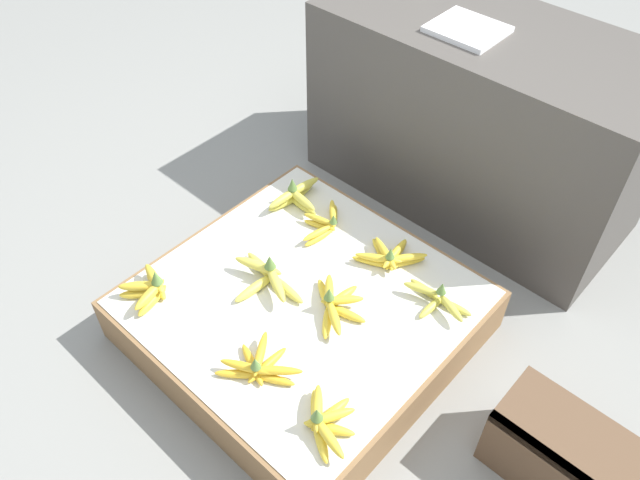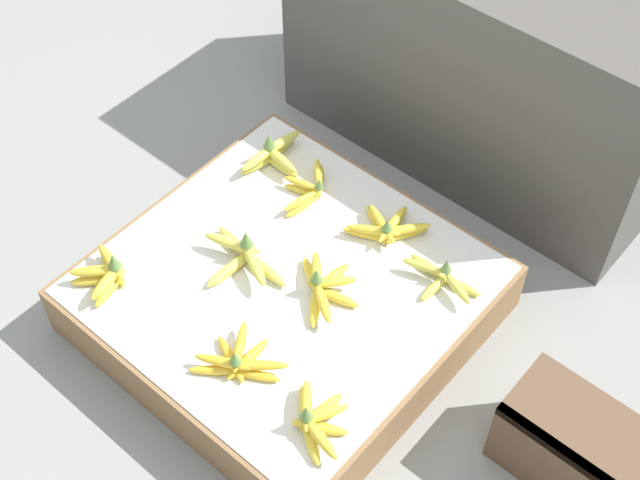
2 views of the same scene
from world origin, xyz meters
The scene contains 14 objects.
ground_plane centered at (0.00, 0.00, 0.00)m, with size 10.00×10.00×0.00m, color gray.
display_platform centered at (0.00, 0.00, 0.09)m, with size 0.94×0.92×0.18m.
back_vendor_table centered at (0.00, 0.94, 0.35)m, with size 1.21×0.57×0.71m.
wooden_crate centered at (0.84, 0.11, 0.12)m, with size 0.37×0.20×0.23m.
banana_bunch_front_left centered at (-0.35, -0.31, 0.21)m, with size 0.14×0.15×0.11m.
banana_bunch_front_midright centered at (0.10, -0.28, 0.20)m, with size 0.21×0.20×0.09m.
banana_bunch_front_right centered at (0.34, -0.28, 0.20)m, with size 0.21×0.19×0.10m.
banana_bunch_middle_midleft centered at (-0.12, -0.04, 0.21)m, with size 0.28×0.18×0.11m.
banana_bunch_middle_midright centered at (0.11, 0.03, 0.20)m, with size 0.22×0.22×0.10m.
banana_bunch_back_left centered at (-0.32, 0.30, 0.21)m, with size 0.16×0.23×0.11m.
banana_bunch_back_midleft centered at (-0.15, 0.27, 0.20)m, with size 0.13×0.23×0.08m.
banana_bunch_back_midright centered at (0.11, 0.30, 0.20)m, with size 0.20×0.20×0.09m.
banana_bunch_back_right centered at (0.32, 0.25, 0.20)m, with size 0.23×0.13×0.09m.
foam_tray_white centered at (-0.07, 0.86, 0.71)m, with size 0.23×0.20×0.02m.
Camera 1 is at (0.87, -0.86, 1.69)m, focal length 35.00 mm.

